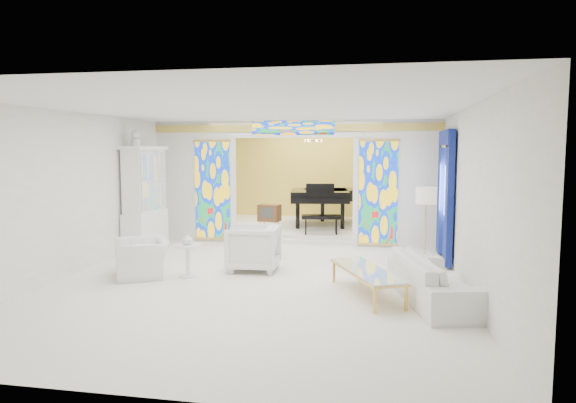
% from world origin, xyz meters
% --- Properties ---
extents(floor, '(12.00, 12.00, 0.00)m').
position_xyz_m(floor, '(0.00, 0.00, 0.00)').
color(floor, white).
rests_on(floor, ground).
extents(ceiling, '(7.00, 12.00, 0.02)m').
position_xyz_m(ceiling, '(0.00, 0.00, 3.00)').
color(ceiling, white).
rests_on(ceiling, wall_back).
extents(wall_back, '(7.00, 0.02, 3.00)m').
position_xyz_m(wall_back, '(0.00, 6.00, 1.50)').
color(wall_back, white).
rests_on(wall_back, floor).
extents(wall_front, '(7.00, 0.02, 3.00)m').
position_xyz_m(wall_front, '(0.00, -6.00, 1.50)').
color(wall_front, white).
rests_on(wall_front, floor).
extents(wall_left, '(0.02, 12.00, 3.00)m').
position_xyz_m(wall_left, '(-3.50, 0.00, 1.50)').
color(wall_left, white).
rests_on(wall_left, floor).
extents(wall_right, '(0.02, 12.00, 3.00)m').
position_xyz_m(wall_right, '(3.50, 0.00, 1.50)').
color(wall_right, white).
rests_on(wall_right, floor).
extents(partition_wall, '(7.00, 0.22, 3.00)m').
position_xyz_m(partition_wall, '(0.00, 2.00, 1.65)').
color(partition_wall, white).
rests_on(partition_wall, floor).
extents(stained_glass_left, '(0.90, 0.04, 2.40)m').
position_xyz_m(stained_glass_left, '(-2.03, 1.89, 1.30)').
color(stained_glass_left, gold).
rests_on(stained_glass_left, partition_wall).
extents(stained_glass_right, '(0.90, 0.04, 2.40)m').
position_xyz_m(stained_glass_right, '(2.03, 1.89, 1.30)').
color(stained_glass_right, gold).
rests_on(stained_glass_right, partition_wall).
extents(stained_glass_transom, '(2.00, 0.04, 0.34)m').
position_xyz_m(stained_glass_transom, '(0.00, 1.89, 2.82)').
color(stained_glass_transom, gold).
rests_on(stained_glass_transom, partition_wall).
extents(alcove_platform, '(6.80, 3.80, 0.18)m').
position_xyz_m(alcove_platform, '(0.00, 4.10, 0.09)').
color(alcove_platform, white).
rests_on(alcove_platform, floor).
extents(gold_curtain_back, '(6.70, 0.10, 2.90)m').
position_xyz_m(gold_curtain_back, '(0.00, 5.88, 1.50)').
color(gold_curtain_back, gold).
rests_on(gold_curtain_back, wall_back).
extents(chandelier, '(0.48, 0.48, 0.30)m').
position_xyz_m(chandelier, '(0.20, 4.00, 2.55)').
color(chandelier, gold).
rests_on(chandelier, ceiling).
extents(blue_drapes, '(0.14, 1.85, 2.65)m').
position_xyz_m(blue_drapes, '(3.40, 0.70, 1.58)').
color(blue_drapes, navy).
rests_on(blue_drapes, wall_right).
extents(china_cabinet, '(0.56, 1.46, 2.72)m').
position_xyz_m(china_cabinet, '(-3.22, 0.60, 1.17)').
color(china_cabinet, white).
rests_on(china_cabinet, floor).
extents(armchair_left, '(1.28, 1.33, 0.67)m').
position_xyz_m(armchair_left, '(-2.18, -1.70, 0.33)').
color(armchair_left, white).
rests_on(armchair_left, floor).
extents(armchair_right, '(1.01, 0.98, 0.87)m').
position_xyz_m(armchair_right, '(-0.28, -0.88, 0.44)').
color(armchair_right, white).
rests_on(armchair_right, floor).
extents(sofa, '(1.44, 2.51, 0.69)m').
position_xyz_m(sofa, '(2.95, -2.34, 0.34)').
color(sofa, silver).
rests_on(sofa, floor).
extents(side_table, '(0.62, 0.62, 0.59)m').
position_xyz_m(side_table, '(-1.33, -1.59, 0.39)').
color(side_table, white).
rests_on(side_table, floor).
extents(vase, '(0.24, 0.24, 0.20)m').
position_xyz_m(vase, '(-1.33, -1.59, 0.70)').
color(vase, silver).
rests_on(vase, side_table).
extents(coffee_table, '(1.31, 1.96, 0.42)m').
position_xyz_m(coffee_table, '(1.90, -2.21, 0.39)').
color(coffee_table, silver).
rests_on(coffee_table, floor).
extents(floor_lamp, '(0.51, 0.51, 1.60)m').
position_xyz_m(floor_lamp, '(2.94, -0.35, 1.37)').
color(floor_lamp, gold).
rests_on(floor_lamp, floor).
extents(grand_piano, '(2.07, 3.21, 1.21)m').
position_xyz_m(grand_piano, '(0.51, 4.21, 1.00)').
color(grand_piano, black).
rests_on(grand_piano, alcove_platform).
extents(tv_console, '(0.62, 0.47, 0.65)m').
position_xyz_m(tv_console, '(-0.87, 3.14, 0.60)').
color(tv_console, brown).
rests_on(tv_console, alcove_platform).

